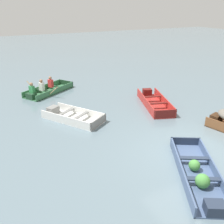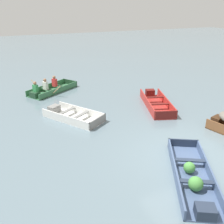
# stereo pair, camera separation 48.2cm
# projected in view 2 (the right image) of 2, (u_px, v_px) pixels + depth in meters

# --- Properties ---
(ground_plane) EXTENTS (80.00, 80.00, 0.00)m
(ground_plane) POSITION_uv_depth(u_px,v_px,m) (191.00, 155.00, 8.38)
(ground_plane) COLOR slate
(dinghy_slate_blue_foreground) EXTENTS (2.59, 3.46, 0.44)m
(dinghy_slate_blue_foreground) POSITION_uv_depth(u_px,v_px,m) (193.00, 177.00, 7.09)
(dinghy_slate_blue_foreground) COLOR #475B7F
(dinghy_slate_blue_foreground) RESTS_ON ground
(skiff_red_near_moored) EXTENTS (2.02, 3.37, 0.41)m
(skiff_red_near_moored) POSITION_uv_depth(u_px,v_px,m) (156.00, 103.00, 12.49)
(skiff_red_near_moored) COLOR #AD2D28
(skiff_red_near_moored) RESTS_ON ground
(skiff_white_mid_moored) EXTENTS (2.40, 2.88, 0.37)m
(skiff_white_mid_moored) POSITION_uv_depth(u_px,v_px,m) (71.00, 115.00, 11.08)
(skiff_white_mid_moored) COLOR white
(skiff_white_mid_moored) RESTS_ON ground
(rowboat_green_with_crew) EXTENTS (3.14, 2.55, 0.90)m
(rowboat_green_with_crew) POSITION_uv_depth(u_px,v_px,m) (50.00, 89.00, 14.32)
(rowboat_green_with_crew) COLOR #387047
(rowboat_green_with_crew) RESTS_ON ground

